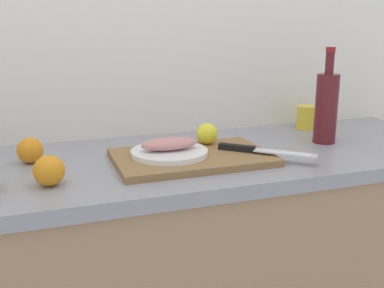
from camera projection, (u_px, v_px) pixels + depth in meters
The scene contains 10 objects.
back_wall at pixel (143, 35), 1.54m from camera, with size 3.20×0.05×2.50m, color white.
cutting_board at pixel (192, 157), 1.30m from camera, with size 0.45×0.29×0.02m, color olive.
white_plate at pixel (169, 152), 1.29m from camera, with size 0.22×0.22×0.01m, color white.
fish_fillet at pixel (169, 144), 1.28m from camera, with size 0.17×0.07×0.04m, color tan.
chef_knife at pixel (254, 150), 1.31m from camera, with size 0.23×0.22×0.02m.
lemon_0 at pixel (207, 134), 1.40m from camera, with size 0.07×0.07×0.07m, color yellow.
wine_bottle at pixel (326, 106), 1.48m from camera, with size 0.07×0.07×0.32m.
coffee_mug_1 at pixel (308, 117), 1.70m from camera, with size 0.12×0.08×0.09m.
orange_0 at pixel (49, 171), 1.09m from camera, with size 0.08×0.08×0.08m, color orange.
orange_2 at pixel (30, 150), 1.27m from camera, with size 0.07×0.07×0.07m, color orange.
Camera 1 is at (-0.36, -1.23, 1.28)m, focal length 41.78 mm.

